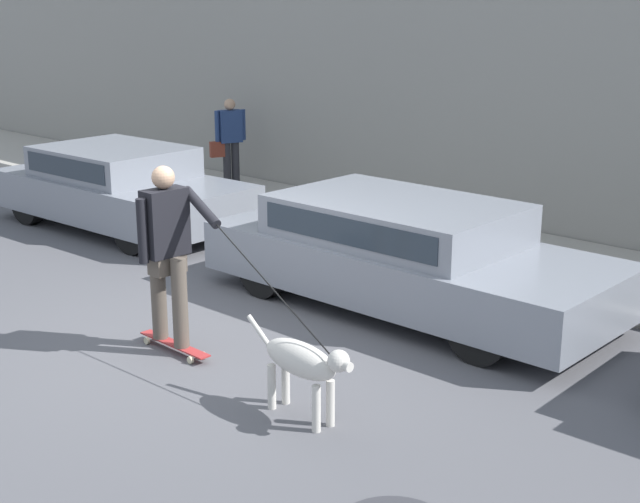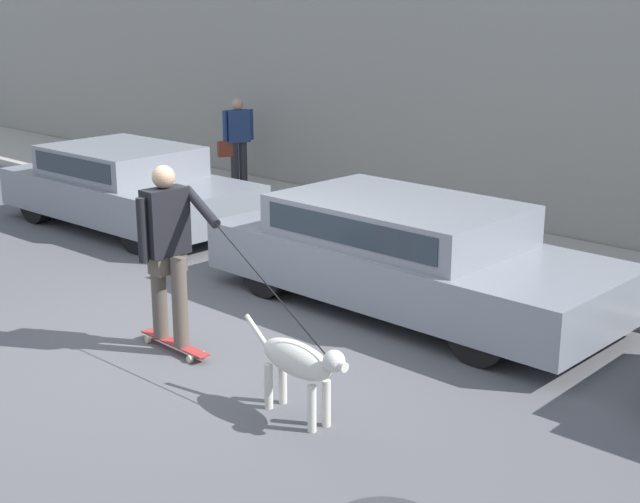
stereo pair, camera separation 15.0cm
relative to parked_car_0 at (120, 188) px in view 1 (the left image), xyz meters
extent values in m
plane|color=#545459|center=(4.38, -2.30, -0.59)|extent=(36.00, 36.00, 0.00)
cube|color=gray|center=(4.38, 3.55, 1.36)|extent=(32.00, 0.30, 3.89)
cube|color=#A39E93|center=(4.38, 2.22, -0.52)|extent=(30.00, 2.32, 0.14)
cylinder|color=black|center=(1.26, 0.83, -0.26)|extent=(0.66, 0.22, 0.66)
cylinder|color=black|center=(1.31, -0.75, -0.26)|extent=(0.66, 0.22, 0.66)
cylinder|color=black|center=(-1.23, 0.75, -0.26)|extent=(0.66, 0.22, 0.66)
cylinder|color=black|center=(-1.18, -0.83, -0.26)|extent=(0.66, 0.22, 0.66)
cube|color=gray|center=(0.04, 0.00, -0.11)|extent=(4.08, 1.95, 0.55)
cube|color=gray|center=(-0.12, 0.00, 0.38)|extent=(2.12, 1.71, 0.43)
cube|color=#28333D|center=(-0.09, -0.83, 0.40)|extent=(1.82, 0.07, 0.27)
cylinder|color=black|center=(6.66, 0.81, -0.26)|extent=(0.65, 0.20, 0.65)
cylinder|color=black|center=(6.67, -0.79, -0.26)|extent=(0.65, 0.20, 0.65)
cylinder|color=black|center=(3.82, 0.80, -0.26)|extent=(0.65, 0.20, 0.65)
cylinder|color=black|center=(3.82, -0.80, -0.26)|extent=(0.65, 0.20, 0.65)
cube|color=gray|center=(5.24, 0.00, -0.12)|extent=(4.60, 1.86, 0.55)
cube|color=gray|center=(5.06, 0.00, 0.37)|extent=(2.58, 1.67, 0.43)
cube|color=#28333D|center=(5.06, -0.83, 0.39)|extent=(2.26, 0.02, 0.28)
cylinder|color=beige|center=(6.49, -2.66, -0.39)|extent=(0.07, 0.07, 0.39)
cylinder|color=beige|center=(6.48, -2.81, -0.39)|extent=(0.07, 0.07, 0.39)
cylinder|color=beige|center=(5.95, -2.61, -0.39)|extent=(0.07, 0.07, 0.39)
cylinder|color=beige|center=(5.93, -2.76, -0.39)|extent=(0.07, 0.07, 0.39)
ellipsoid|color=beige|center=(6.21, -2.71, -0.08)|extent=(0.80, 0.34, 0.27)
sphere|color=beige|center=(6.66, -2.75, 0.04)|extent=(0.17, 0.17, 0.17)
cylinder|color=beige|center=(6.73, -2.76, 0.02)|extent=(0.10, 0.09, 0.08)
cylinder|color=beige|center=(5.70, -2.66, 0.00)|extent=(0.31, 0.07, 0.24)
cylinder|color=beige|center=(4.72, -2.46, -0.55)|extent=(0.07, 0.03, 0.07)
cylinder|color=beige|center=(4.71, -2.61, -0.55)|extent=(0.07, 0.03, 0.07)
cylinder|color=beige|center=(4.03, -2.44, -0.55)|extent=(0.07, 0.03, 0.07)
cylinder|color=beige|center=(4.03, -2.59, -0.55)|extent=(0.07, 0.03, 0.07)
cube|color=#A82D2D|center=(4.37, -2.52, -0.51)|extent=(0.96, 0.15, 0.02)
cylinder|color=brown|center=(4.49, -2.53, -0.07)|extent=(0.15, 0.15, 0.86)
cylinder|color=brown|center=(4.16, -2.52, -0.07)|extent=(0.15, 0.15, 0.86)
cube|color=brown|center=(4.33, -2.52, 0.28)|extent=(0.19, 0.33, 0.17)
cube|color=black|center=(4.33, -2.52, 0.68)|extent=(0.22, 0.43, 0.63)
sphere|color=tan|center=(4.33, -2.52, 1.10)|extent=(0.21, 0.21, 0.21)
cylinder|color=black|center=(4.32, -2.78, 0.64)|extent=(0.09, 0.09, 0.60)
cylinder|color=black|center=(4.61, -2.32, 0.83)|extent=(0.60, 0.21, 0.30)
cylinder|color=black|center=(5.77, -2.57, 0.37)|extent=(1.78, 0.38, 0.72)
cylinder|color=#28282D|center=(-0.58, 2.60, -0.07)|extent=(0.14, 0.14, 0.75)
cylinder|color=#28282D|center=(-0.52, 2.74, -0.07)|extent=(0.14, 0.14, 0.75)
cube|color=navy|center=(-0.55, 2.67, 0.57)|extent=(0.32, 0.42, 0.54)
cylinder|color=navy|center=(-0.64, 2.45, 0.59)|extent=(0.08, 0.08, 0.52)
cylinder|color=navy|center=(-0.46, 2.88, 0.59)|extent=(0.08, 0.08, 0.52)
sphere|color=tan|center=(-0.55, 2.67, 0.94)|extent=(0.19, 0.19, 0.19)
cube|color=brown|center=(-0.64, 2.45, 0.20)|extent=(0.20, 0.29, 0.26)
camera|label=1|loc=(10.75, -7.43, 2.67)|focal=50.00mm
camera|label=2|loc=(10.86, -7.33, 2.67)|focal=50.00mm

